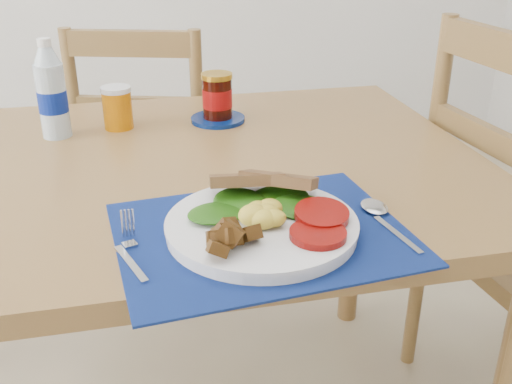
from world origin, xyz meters
TOP-DOWN VIEW (x-y plane):
  - table at (0.00, 0.20)m, footprint 1.40×0.90m
  - chair_far at (0.06, 0.87)m, footprint 0.51×0.49m
  - placemat at (0.19, -0.12)m, footprint 0.47×0.38m
  - breakfast_plate at (0.18, -0.13)m, footprint 0.29×0.29m
  - fork at (-0.01, -0.14)m, footprint 0.05×0.15m
  - spoon at (0.39, -0.11)m, footprint 0.04×0.18m
  - water_bottle at (-0.15, 0.41)m, footprint 0.06×0.06m
  - juice_glass at (-0.02, 0.43)m, footprint 0.07×0.07m
  - jam_on_saucer at (0.21, 0.43)m, footprint 0.13×0.13m

SIDE VIEW (x-z plane):
  - chair_far at x=0.06m, z-range 0.01..1.12m
  - table at x=0.00m, z-range 0.29..1.04m
  - placemat at x=0.19m, z-range 0.75..0.75m
  - fork at x=-0.01m, z-range 0.75..0.76m
  - spoon at x=0.39m, z-range 0.75..0.76m
  - breakfast_plate at x=0.18m, z-range 0.74..0.81m
  - juice_glass at x=-0.02m, z-range 0.75..0.84m
  - jam_on_saucer at x=0.21m, z-range 0.74..0.86m
  - water_bottle at x=-0.15m, z-range 0.74..0.95m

